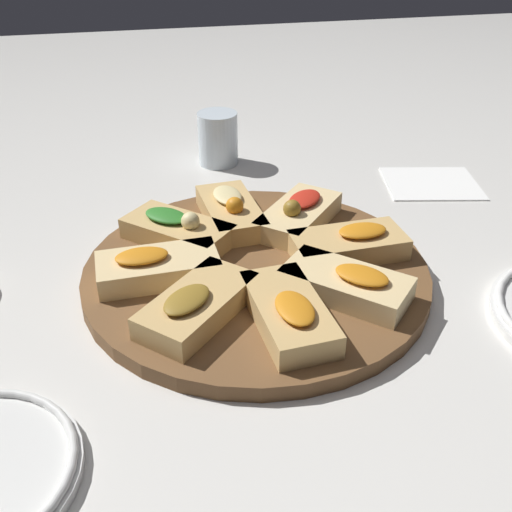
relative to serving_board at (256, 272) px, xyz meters
The scene contains 12 objects.
ground_plane 0.01m from the serving_board, ahead, with size 3.00×3.00×0.00m, color silver.
serving_board is the anchor object (origin of this frame).
focaccia_slice_0 0.12m from the serving_board, 85.71° to the right, with size 0.08×0.14×0.05m.
focaccia_slice_1 0.12m from the serving_board, 43.55° to the right, with size 0.14×0.14×0.05m.
focaccia_slice_2 0.12m from the serving_board, ahead, with size 0.14×0.07×0.04m.
focaccia_slice_3 0.12m from the serving_board, 45.41° to the left, with size 0.14×0.14×0.04m.
focaccia_slice_4 0.12m from the serving_board, 94.09° to the left, with size 0.08×0.14×0.04m.
focaccia_slice_5 0.12m from the serving_board, 136.32° to the left, with size 0.14×0.14×0.04m.
focaccia_slice_6 0.12m from the serving_board, behind, with size 0.14×0.07×0.04m.
focaccia_slice_7 0.12m from the serving_board, 132.07° to the right, with size 0.14×0.15×0.05m.
water_glass 0.36m from the serving_board, 92.54° to the right, with size 0.07×0.07×0.09m, color silver.
napkin_stack 0.39m from the serving_board, 148.80° to the right, with size 0.14×0.12×0.00m, color white.
Camera 1 is at (0.13, 0.58, 0.40)m, focal length 42.00 mm.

